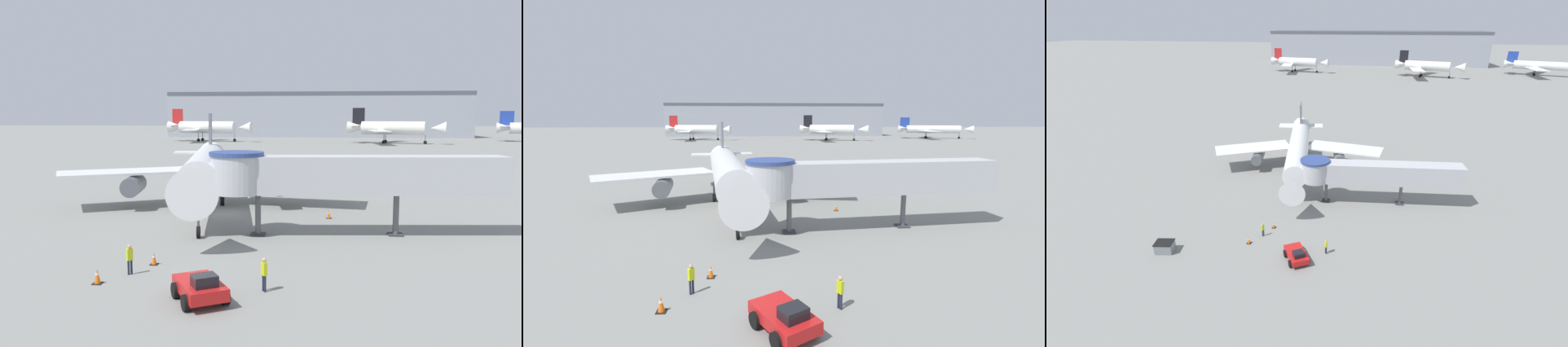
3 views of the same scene
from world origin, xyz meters
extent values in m
plane|color=gray|center=(0.00, 0.00, 0.00)|extent=(800.00, 800.00, 0.00)
cylinder|color=white|center=(-1.43, 1.33, 4.04)|extent=(6.71, 22.65, 3.34)
cone|color=white|center=(0.76, -12.88, 4.04)|extent=(3.86, 4.14, 3.34)
cone|color=white|center=(-3.32, 13.55, 4.04)|extent=(4.07, 5.46, 3.34)
cube|color=white|center=(-9.72, 2.69, 3.46)|extent=(13.51, 10.13, 0.22)
cube|color=white|center=(6.06, 5.12, 3.46)|extent=(13.26, 6.94, 0.22)
cube|color=slate|center=(-3.28, 13.30, 7.05)|extent=(0.85, 4.03, 4.34)
cube|color=white|center=(-3.35, 13.80, 4.63)|extent=(8.92, 4.10, 0.18)
cylinder|color=#565960|center=(-8.53, 1.58, 2.29)|extent=(2.43, 4.27, 1.84)
cylinder|color=#565960|center=(5.26, 3.71, 2.29)|extent=(2.43, 4.27, 1.84)
cylinder|color=#4C4C51|center=(0.22, -9.40, 1.41)|extent=(0.18, 0.18, 1.92)
cylinder|color=black|center=(0.22, -9.40, 0.45)|extent=(0.39, 0.93, 0.90)
cylinder|color=#4C4C51|center=(-3.34, 3.86, 1.41)|extent=(0.22, 0.22, 1.92)
cylinder|color=black|center=(-3.34, 3.86, 0.45)|extent=(0.53, 0.95, 0.90)
cylinder|color=#4C4C51|center=(-0.37, 4.32, 1.41)|extent=(0.22, 0.22, 1.92)
cylinder|color=black|center=(-0.37, 4.32, 0.45)|extent=(0.53, 0.95, 0.90)
cube|color=#B7B7BC|center=(12.83, -7.27, 4.59)|extent=(20.07, 4.40, 2.80)
cylinder|color=#B7B7BC|center=(2.91, -8.17, 4.59)|extent=(3.90, 3.90, 2.80)
cylinder|color=navy|center=(2.91, -8.17, 6.14)|extent=(4.10, 4.10, 0.30)
cylinder|color=#56565B|center=(4.49, -8.03, 1.60)|extent=(0.44, 0.44, 3.19)
cube|color=#333338|center=(4.49, -8.03, 0.06)|extent=(1.10, 1.10, 0.12)
cylinder|color=#56565B|center=(14.81, -7.08, 1.60)|extent=(0.44, 0.44, 3.19)
cube|color=#333338|center=(14.81, -7.08, 0.06)|extent=(1.10, 1.10, 0.12)
cube|color=red|center=(3.08, -21.98, 0.69)|extent=(3.31, 3.86, 0.60)
cube|color=black|center=(3.46, -22.64, 1.27)|extent=(1.45, 1.38, 0.54)
cylinder|color=black|center=(2.70, -23.27, 0.39)|extent=(0.65, 0.83, 0.78)
cylinder|color=black|center=(4.38, -22.31, 0.39)|extent=(0.65, 0.83, 0.78)
cylinder|color=black|center=(1.79, -21.66, 0.39)|extent=(0.65, 0.83, 0.78)
cylinder|color=black|center=(3.46, -20.70, 0.39)|extent=(0.65, 0.83, 0.78)
cube|color=gray|center=(-11.63, -23.11, 0.57)|extent=(2.08, 1.72, 1.15)
cube|color=black|center=(-11.63, -23.11, 1.19)|extent=(2.20, 1.83, 0.08)
cube|color=black|center=(10.03, -1.23, 0.02)|extent=(0.44, 0.44, 0.04)
cone|color=orange|center=(10.03, -1.23, 0.38)|extent=(0.30, 0.30, 0.68)
cylinder|color=white|center=(10.03, -1.23, 0.46)|extent=(0.17, 0.17, 0.08)
cube|color=black|center=(-0.99, -16.26, 0.02)|extent=(0.46, 0.46, 0.04)
cone|color=orange|center=(-0.99, -16.26, 0.40)|extent=(0.32, 0.32, 0.72)
cylinder|color=white|center=(-0.99, -16.26, 0.49)|extent=(0.17, 0.17, 0.09)
cube|color=black|center=(-2.94, -19.97, 0.02)|extent=(0.50, 0.50, 0.04)
cone|color=orange|center=(-2.94, -19.97, 0.43)|extent=(0.35, 0.35, 0.79)
cylinder|color=white|center=(-2.94, -19.97, 0.53)|extent=(0.19, 0.19, 0.09)
cylinder|color=#1E2338|center=(6.11, -20.38, 0.43)|extent=(0.12, 0.12, 0.86)
cylinder|color=#1E2338|center=(6.01, -20.23, 0.43)|extent=(0.12, 0.12, 0.86)
cube|color=#D1E019|center=(6.06, -20.30, 1.19)|extent=(0.35, 0.39, 0.68)
sphere|color=tan|center=(6.06, -20.30, 1.65)|extent=(0.23, 0.23, 0.23)
cylinder|color=#1E2338|center=(-1.70, -18.18, 0.42)|extent=(0.12, 0.12, 0.83)
cylinder|color=#1E2338|center=(-1.83, -18.30, 0.42)|extent=(0.12, 0.12, 0.83)
cube|color=#D1E019|center=(-1.76, -18.24, 1.16)|extent=(0.37, 0.37, 0.66)
sphere|color=tan|center=(-1.76, -18.24, 1.61)|extent=(0.23, 0.23, 0.23)
cylinder|color=white|center=(-27.21, 128.41, 4.95)|extent=(20.25, 7.65, 4.09)
cone|color=white|center=(-13.64, 125.88, 4.95)|extent=(5.17, 4.84, 4.09)
cone|color=white|center=(-38.37, 130.48, 4.95)|extent=(6.78, 5.14, 4.09)
cube|color=white|center=(-31.17, 120.79, 4.23)|extent=(6.44, 12.86, 0.22)
cube|color=white|center=(-28.16, 136.93, 4.23)|extent=(10.17, 13.16, 0.22)
cube|color=#B21E1E|center=(-38.06, 130.43, 8.63)|extent=(3.94, 0.96, 5.32)
cube|color=white|center=(-38.67, 130.54, 5.66)|extent=(4.26, 8.75, 0.18)
cylinder|color=#4C4C51|center=(-17.31, 126.57, 1.73)|extent=(0.18, 0.18, 2.35)
cylinder|color=black|center=(-17.31, 126.57, 0.55)|extent=(1.13, 0.46, 1.10)
cylinder|color=#4C4C51|center=(-29.98, 127.05, 1.73)|extent=(0.22, 0.22, 2.35)
cylinder|color=black|center=(-29.98, 127.05, 0.55)|extent=(1.15, 0.59, 1.10)
cylinder|color=#4C4C51|center=(-29.31, 130.67, 1.73)|extent=(0.22, 0.22, 2.35)
cylinder|color=black|center=(-29.31, 130.67, 0.55)|extent=(1.15, 0.59, 1.10)
cylinder|color=white|center=(89.25, 134.76, 4.65)|extent=(25.10, 11.83, 3.81)
cone|color=white|center=(76.06, 139.30, 4.65)|extent=(6.65, 5.47, 3.81)
cube|color=white|center=(83.29, 126.86, 3.98)|extent=(5.89, 15.11, 0.22)
cube|color=white|center=(89.42, 144.66, 3.98)|extent=(13.53, 15.37, 0.22)
cube|color=navy|center=(76.33, 139.21, 8.08)|extent=(4.40, 1.72, 4.96)
cube|color=white|center=(75.79, 139.40, 5.32)|extent=(6.35, 10.69, 0.18)
cylinder|color=#4C4C51|center=(85.71, 134.16, 1.65)|extent=(0.22, 0.22, 2.19)
cylinder|color=black|center=(85.71, 134.16, 0.55)|extent=(1.17, 0.74, 1.10)
cylinder|color=#4C4C51|center=(86.83, 137.41, 1.65)|extent=(0.22, 0.22, 2.19)
cylinder|color=black|center=(86.83, 137.41, 0.55)|extent=(1.17, 0.74, 1.10)
cylinder|color=white|center=(34.71, 121.05, 5.02)|extent=(20.13, 9.45, 4.16)
cone|color=white|center=(48.01, 117.23, 5.02)|extent=(5.55, 5.26, 4.16)
cone|color=white|center=(23.82, 124.18, 5.02)|extent=(7.14, 5.72, 4.16)
cube|color=white|center=(29.39, 112.86, 4.29)|extent=(5.39, 14.69, 0.22)
cube|color=white|center=(34.55, 130.82, 4.29)|extent=(12.18, 14.78, 0.22)
cube|color=black|center=(24.12, 124.09, 8.76)|extent=(3.89, 1.33, 5.41)
cube|color=white|center=(23.52, 124.26, 5.75)|extent=(5.40, 10.26, 0.18)
cylinder|color=#4C4C51|center=(44.38, 118.27, 1.75)|extent=(0.18, 0.18, 2.39)
cylinder|color=black|center=(44.38, 118.27, 0.55)|extent=(1.13, 0.55, 1.10)
cylinder|color=#4C4C51|center=(31.82, 119.93, 1.75)|extent=(0.22, 0.22, 2.39)
cylinder|color=black|center=(31.82, 119.93, 0.55)|extent=(1.17, 0.69, 1.10)
cylinder|color=#4C4C51|center=(32.86, 123.53, 1.75)|extent=(0.22, 0.22, 2.39)
cylinder|color=black|center=(32.86, 123.53, 0.55)|extent=(1.17, 0.69, 1.10)
cube|color=#999EA8|center=(11.17, 175.00, 8.71)|extent=(123.49, 26.20, 17.41)
cube|color=#4C515B|center=(11.17, 175.00, 18.01)|extent=(123.49, 26.72, 1.20)
camera|label=1|loc=(8.32, -45.38, 8.97)|focal=35.00mm
camera|label=2|loc=(2.09, -36.57, 9.57)|focal=24.00mm
camera|label=3|loc=(9.61, -52.02, 23.55)|focal=24.00mm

